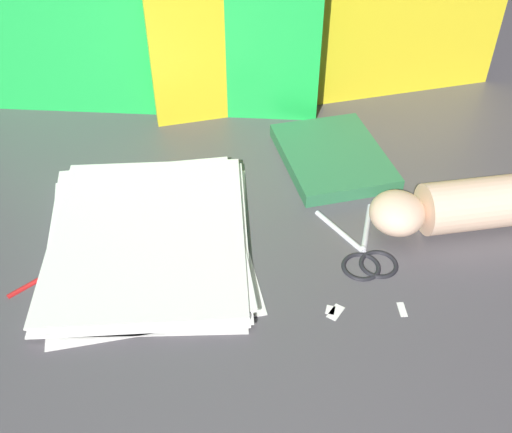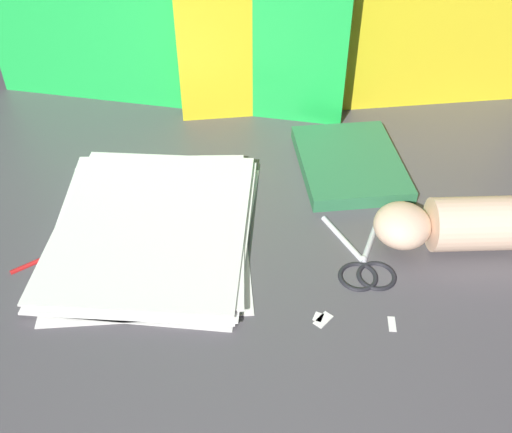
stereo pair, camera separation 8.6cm
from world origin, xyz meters
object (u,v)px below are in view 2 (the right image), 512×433
hand_forearm (486,223)px  scissors (365,263)px  paper_stack (153,227)px  book_closed (350,163)px

hand_forearm → scissors: bearing=-164.1°
paper_stack → book_closed: (0.32, 0.17, 0.00)m
scissors → paper_stack: bearing=168.3°
scissors → hand_forearm: hand_forearm is taller
scissors → hand_forearm: 0.19m
paper_stack → book_closed: book_closed is taller
paper_stack → hand_forearm: 0.50m
book_closed → scissors: bearing=-90.1°
scissors → hand_forearm: (0.18, 0.05, 0.04)m
scissors → hand_forearm: size_ratio=0.53×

